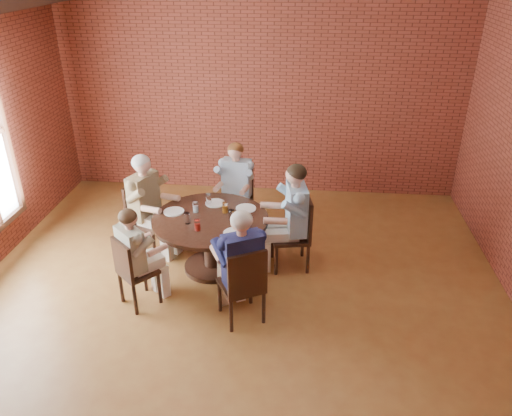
# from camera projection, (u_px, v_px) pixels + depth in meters

# --- Properties ---
(floor) EXTENTS (7.00, 7.00, 0.00)m
(floor) POSITION_uv_depth(u_px,v_px,m) (233.00, 317.00, 5.65)
(floor) COLOR olive
(floor) RESTS_ON ground
(wall_back) EXTENTS (7.00, 0.00, 7.00)m
(wall_back) POSITION_uv_depth(u_px,v_px,m) (261.00, 92.00, 7.98)
(wall_back) COLOR brown
(wall_back) RESTS_ON ground
(dining_table) EXTENTS (1.45, 1.45, 0.75)m
(dining_table) POSITION_uv_depth(u_px,v_px,m) (211.00, 233.00, 6.29)
(dining_table) COLOR black
(dining_table) RESTS_ON floor
(chair_a) EXTENTS (0.54, 0.54, 0.98)m
(chair_a) POSITION_uv_depth(u_px,v_px,m) (298.00, 230.00, 6.37)
(chair_a) COLOR black
(chair_a) RESTS_ON floor
(diner_a) EXTENTS (0.80, 0.69, 1.42)m
(diner_a) POSITION_uv_depth(u_px,v_px,m) (291.00, 218.00, 6.28)
(diner_a) COLOR teal
(diner_a) RESTS_ON floor
(chair_b) EXTENTS (0.49, 0.49, 0.94)m
(chair_b) POSITION_uv_depth(u_px,v_px,m) (237.00, 195.00, 7.31)
(chair_b) COLOR black
(chair_b) RESTS_ON floor
(diner_b) EXTENTS (0.62, 0.72, 1.33)m
(diner_b) POSITION_uv_depth(u_px,v_px,m) (236.00, 188.00, 7.17)
(diner_b) COLOR #9BB0C5
(diner_b) RESTS_ON floor
(chair_c) EXTENTS (0.59, 0.59, 0.97)m
(chair_c) POSITION_uv_depth(u_px,v_px,m) (144.00, 215.00, 6.74)
(chair_c) COLOR black
(chair_c) RESTS_ON floor
(diner_c) EXTENTS (0.85, 0.78, 1.39)m
(diner_c) POSITION_uv_depth(u_px,v_px,m) (148.00, 205.00, 6.62)
(diner_c) COLOR brown
(diner_c) RESTS_ON floor
(chair_d) EXTENTS (0.54, 0.54, 0.88)m
(chair_d) POSITION_uv_depth(u_px,v_px,m) (132.00, 270.00, 5.64)
(chair_d) COLOR black
(chair_d) RESTS_ON floor
(diner_d) EXTENTS (0.74, 0.74, 1.24)m
(diner_d) POSITION_uv_depth(u_px,v_px,m) (136.00, 258.00, 5.62)
(diner_d) COLOR tan
(diner_d) RESTS_ON floor
(chair_e) EXTENTS (0.60, 0.60, 0.95)m
(chair_e) POSITION_uv_depth(u_px,v_px,m) (244.00, 283.00, 5.36)
(chair_e) COLOR black
(chair_e) RESTS_ON floor
(diner_e) EXTENTS (0.80, 0.85, 1.36)m
(diner_e) POSITION_uv_depth(u_px,v_px,m) (241.00, 266.00, 5.35)
(diner_e) COLOR #1A1D4A
(diner_e) RESTS_ON floor
(plate_a) EXTENTS (0.26, 0.26, 0.01)m
(plate_a) POSITION_uv_depth(u_px,v_px,m) (246.00, 208.00, 6.40)
(plate_a) COLOR white
(plate_a) RESTS_ON dining_table
(plate_b) EXTENTS (0.26, 0.26, 0.01)m
(plate_b) POSITION_uv_depth(u_px,v_px,m) (215.00, 203.00, 6.53)
(plate_b) COLOR white
(plate_b) RESTS_ON dining_table
(plate_c) EXTENTS (0.26, 0.26, 0.01)m
(plate_c) POSITION_uv_depth(u_px,v_px,m) (174.00, 212.00, 6.32)
(plate_c) COLOR white
(plate_c) RESTS_ON dining_table
(plate_d) EXTENTS (0.26, 0.26, 0.01)m
(plate_d) POSITION_uv_depth(u_px,v_px,m) (234.00, 233.00, 5.84)
(plate_d) COLOR white
(plate_d) RESTS_ON dining_table
(glass_a) EXTENTS (0.07, 0.07, 0.14)m
(glass_a) POSITION_uv_depth(u_px,v_px,m) (232.00, 215.00, 6.10)
(glass_a) COLOR white
(glass_a) RESTS_ON dining_table
(glass_b) EXTENTS (0.07, 0.07, 0.14)m
(glass_b) POSITION_uv_depth(u_px,v_px,m) (225.00, 208.00, 6.28)
(glass_b) COLOR white
(glass_b) RESTS_ON dining_table
(glass_c) EXTENTS (0.07, 0.07, 0.14)m
(glass_c) POSITION_uv_depth(u_px,v_px,m) (209.00, 199.00, 6.49)
(glass_c) COLOR white
(glass_c) RESTS_ON dining_table
(glass_d) EXTENTS (0.07, 0.07, 0.14)m
(glass_d) POSITION_uv_depth(u_px,v_px,m) (196.00, 207.00, 6.29)
(glass_d) COLOR white
(glass_d) RESTS_ON dining_table
(glass_e) EXTENTS (0.07, 0.07, 0.14)m
(glass_e) POSITION_uv_depth(u_px,v_px,m) (188.00, 218.00, 6.03)
(glass_e) COLOR white
(glass_e) RESTS_ON dining_table
(glass_f) EXTENTS (0.07, 0.07, 0.14)m
(glass_f) POSITION_uv_depth(u_px,v_px,m) (197.00, 225.00, 5.88)
(glass_f) COLOR white
(glass_f) RESTS_ON dining_table
(smartphone) EXTENTS (0.11, 0.15, 0.01)m
(smartphone) POSITION_uv_depth(u_px,v_px,m) (247.00, 226.00, 5.98)
(smartphone) COLOR black
(smartphone) RESTS_ON dining_table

